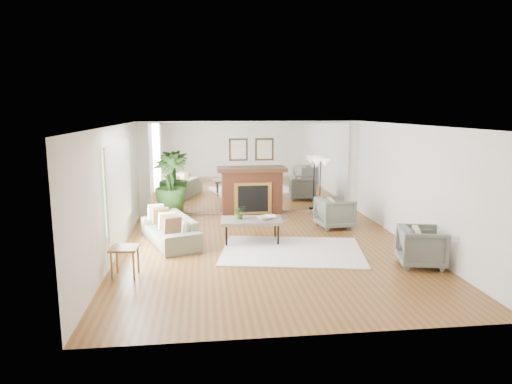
{
  "coord_description": "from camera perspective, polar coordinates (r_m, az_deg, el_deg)",
  "views": [
    {
      "loc": [
        -1.31,
        -8.71,
        2.8
      ],
      "look_at": [
        -0.21,
        0.6,
        1.1
      ],
      "focal_mm": 32.0,
      "sensor_mm": 36.0,
      "label": 1
    }
  ],
  "objects": [
    {
      "name": "window_panel",
      "position": [
        9.37,
        -16.8,
        0.91
      ],
      "size": [
        0.04,
        2.4,
        1.5
      ],
      "primitive_type": "cube",
      "color": "#B2E09E",
      "rests_on": "wall_left"
    },
    {
      "name": "side_table",
      "position": [
        8.08,
        -16.11,
        -7.2
      ],
      "size": [
        0.48,
        0.48,
        0.52
      ],
      "rotation": [
        0.0,
        0.0,
        -0.07
      ],
      "color": "olive",
      "rests_on": "ground"
    },
    {
      "name": "potted_ficus",
      "position": [
        11.72,
        -10.66,
        0.82
      ],
      "size": [
        0.9,
        0.9,
        1.71
      ],
      "color": "black",
      "rests_on": "ground"
    },
    {
      "name": "area_rug",
      "position": [
        9.22,
        4.51,
        -7.36
      ],
      "size": [
        3.08,
        2.45,
        0.03
      ],
      "primitive_type": "cube",
      "rotation": [
        0.0,
        0.0,
        -0.18
      ],
      "color": "white",
      "rests_on": "ground"
    },
    {
      "name": "ground",
      "position": [
        9.24,
        1.75,
        -7.39
      ],
      "size": [
        7.0,
        7.0,
        0.0
      ],
      "primitive_type": "plane",
      "color": "brown",
      "rests_on": "ground"
    },
    {
      "name": "wall_right",
      "position": [
        9.83,
        19.29,
        0.6
      ],
      "size": [
        0.02,
        7.0,
        2.5
      ],
      "primitive_type": "cube",
      "color": "white",
      "rests_on": "ground"
    },
    {
      "name": "armchair_back",
      "position": [
        11.11,
        9.83,
        -2.56
      ],
      "size": [
        0.89,
        0.87,
        0.73
      ],
      "primitive_type": "imported",
      "rotation": [
        0.0,
        0.0,
        1.69
      ],
      "color": "slate",
      "rests_on": "ground"
    },
    {
      "name": "book",
      "position": [
        9.86,
        1.19,
        -3.08
      ],
      "size": [
        0.22,
        0.31,
        0.02
      ],
      "primitive_type": "imported",
      "rotation": [
        0.0,
        0.0,
        -0.0
      ],
      "color": "olive",
      "rests_on": "coffee_table"
    },
    {
      "name": "wall_left",
      "position": [
        9.0,
        -17.39,
        -0.13
      ],
      "size": [
        0.02,
        7.0,
        2.5
      ],
      "primitive_type": "cube",
      "color": "white",
      "rests_on": "ground"
    },
    {
      "name": "mirror_panel",
      "position": [
        12.35,
        -0.59,
        3.04
      ],
      "size": [
        5.4,
        0.04,
        2.4
      ],
      "primitive_type": "cube",
      "color": "silver",
      "rests_on": "wall_back"
    },
    {
      "name": "fireplace",
      "position": [
        12.23,
        -0.48,
        0.17
      ],
      "size": [
        1.85,
        0.83,
        2.05
      ],
      "color": "brown",
      "rests_on": "ground"
    },
    {
      "name": "floor_lamp",
      "position": [
        12.31,
        8.08,
        3.11
      ],
      "size": [
        0.49,
        0.27,
        1.51
      ],
      "color": "black",
      "rests_on": "ground"
    },
    {
      "name": "coffee_table",
      "position": [
        9.68,
        -0.56,
        -3.66
      ],
      "size": [
        1.32,
        0.81,
        0.52
      ],
      "rotation": [
        0.0,
        0.0,
        -0.04
      ],
      "color": "#60554C",
      "rests_on": "ground"
    },
    {
      "name": "armchair_front",
      "position": [
        8.82,
        20.02,
        -6.44
      ],
      "size": [
        0.95,
        0.93,
        0.72
      ],
      "primitive_type": "imported",
      "rotation": [
        0.0,
        0.0,
        1.34
      ],
      "color": "slate",
      "rests_on": "ground"
    },
    {
      "name": "fruit_bowl",
      "position": [
        9.63,
        0.97,
        -3.27
      ],
      "size": [
        0.33,
        0.33,
        0.07
      ],
      "primitive_type": "imported",
      "rotation": [
        0.0,
        0.0,
        0.3
      ],
      "color": "olive",
      "rests_on": "coffee_table"
    },
    {
      "name": "tabletop_plant",
      "position": [
        9.68,
        -2.09,
        -2.51
      ],
      "size": [
        0.31,
        0.28,
        0.3
      ],
      "primitive_type": "imported",
      "rotation": [
        0.0,
        0.0,
        0.19
      ],
      "color": "#2F561F",
      "rests_on": "coffee_table"
    },
    {
      "name": "wall_back",
      "position": [
        12.37,
        -0.6,
        3.05
      ],
      "size": [
        6.0,
        0.02,
        2.5
      ],
      "primitive_type": "cube",
      "color": "white",
      "rests_on": "ground"
    },
    {
      "name": "sofa",
      "position": [
        9.87,
        -10.73,
        -4.65
      ],
      "size": [
        1.41,
        2.14,
        0.58
      ],
      "primitive_type": "imported",
      "rotation": [
        0.0,
        0.0,
        -1.22
      ],
      "color": "#6A7059",
      "rests_on": "ground"
    }
  ]
}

